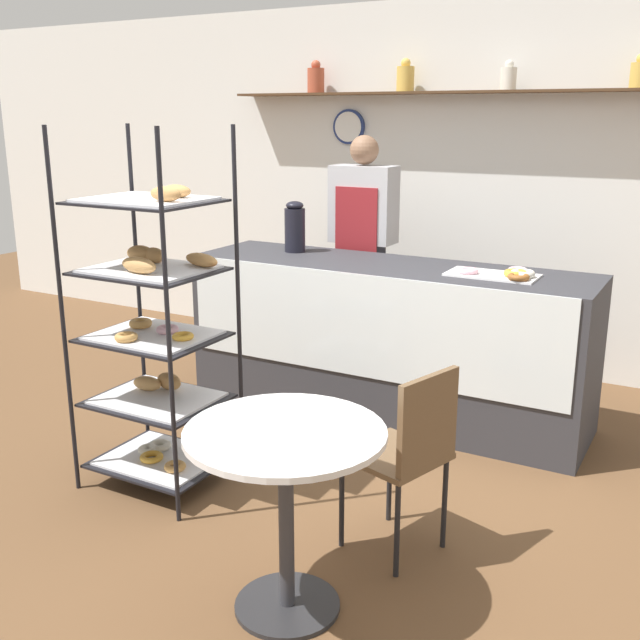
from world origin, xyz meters
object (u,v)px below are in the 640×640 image
person_worker (363,250)px  cafe_chair (410,445)px  pastry_rack (155,331)px  coffee_carafe (295,227)px  cafe_table (286,475)px  donut_tray_counter (504,274)px

person_worker → cafe_chair: bearing=-59.0°
pastry_rack → cafe_chair: (1.39, -0.01, -0.30)m
coffee_carafe → cafe_table: bearing=-60.0°
cafe_chair → coffee_carafe: bearing=-119.0°
pastry_rack → cafe_chair: size_ratio=2.13×
cafe_table → cafe_chair: (0.27, 0.58, -0.05)m
cafe_chair → pastry_rack: bearing=-73.3°
person_worker → cafe_chair: (1.20, -1.99, -0.43)m
cafe_chair → coffee_carafe: (-1.50, 1.56, 0.62)m
pastry_rack → coffee_carafe: 1.59m
cafe_table → cafe_chair: bearing=65.2°
cafe_table → person_worker: bearing=109.9°
person_worker → cafe_table: bearing=-70.1°
cafe_table → donut_tray_counter: size_ratio=1.48×
person_worker → cafe_table: person_worker is taller
cafe_chair → donut_tray_counter: bearing=-161.8°
coffee_carafe → cafe_chair: bearing=-46.2°
pastry_rack → cafe_table: bearing=-27.5°
pastry_rack → person_worker: 2.00m
cafe_chair → coffee_carafe: coffee_carafe is taller
cafe_table → donut_tray_counter: donut_tray_counter is taller
pastry_rack → person_worker: bearing=84.3°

